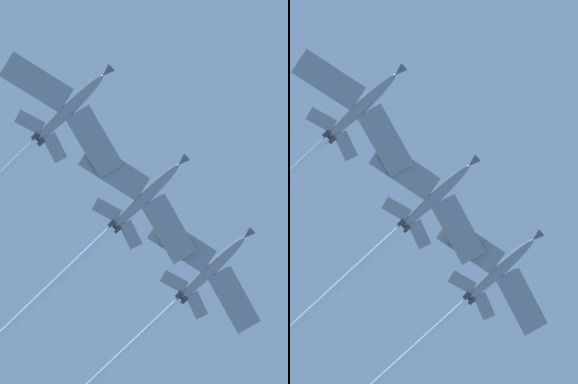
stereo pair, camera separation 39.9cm
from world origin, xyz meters
The scene contains 3 objects.
jet_inner_left centered at (14.64, 9.64, 102.25)m, with size 19.98×49.75×8.39m.
jet_centre centered at (0.35, 14.15, 99.98)m, with size 20.00×58.06×10.77m.
jet_inner_right centered at (-13.79, 6.53, 100.47)m, with size 20.04×50.71×9.49m.
Camera 2 is at (-9.85, -14.68, 1.63)m, focal length 72.58 mm.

